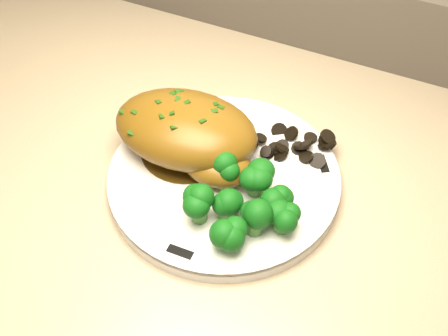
% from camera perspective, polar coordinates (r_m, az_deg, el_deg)
% --- Properties ---
extents(plate, '(0.28, 0.28, 0.02)m').
position_cam_1_polar(plate, '(0.66, -0.00, -1.10)').
color(plate, silver).
rests_on(plate, counter).
extents(rim_accent_0, '(0.02, 0.03, 0.00)m').
position_cam_1_polar(rim_accent_0, '(0.67, 9.99, 0.42)').
color(rim_accent_0, black).
rests_on(rim_accent_0, plate).
extents(rim_accent_1, '(0.02, 0.03, 0.00)m').
position_cam_1_polar(rim_accent_1, '(0.72, -5.69, 5.06)').
color(rim_accent_1, black).
rests_on(rim_accent_1, plate).
extents(rim_accent_2, '(0.03, 0.01, 0.00)m').
position_cam_1_polar(rim_accent_2, '(0.59, -4.49, -8.51)').
color(rim_accent_2, black).
rests_on(rim_accent_2, plate).
extents(gravy_pool, '(0.11, 0.11, 0.00)m').
position_cam_1_polar(gravy_pool, '(0.68, -3.77, 1.94)').
color(gravy_pool, '#3C280A').
rests_on(gravy_pool, plate).
extents(chicken_breast, '(0.19, 0.13, 0.07)m').
position_cam_1_polar(chicken_breast, '(0.65, -3.54, 3.55)').
color(chicken_breast, brown).
rests_on(chicken_breast, plate).
extents(mushroom_pile, '(0.08, 0.06, 0.02)m').
position_cam_1_polar(mushroom_pile, '(0.68, 6.63, 2.07)').
color(mushroom_pile, black).
rests_on(mushroom_pile, plate).
extents(broccoli_florets, '(0.11, 0.10, 0.04)m').
position_cam_1_polar(broccoli_florets, '(0.59, 2.05, -3.56)').
color(broccoli_florets, '#4B8337').
rests_on(broccoli_florets, plate).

